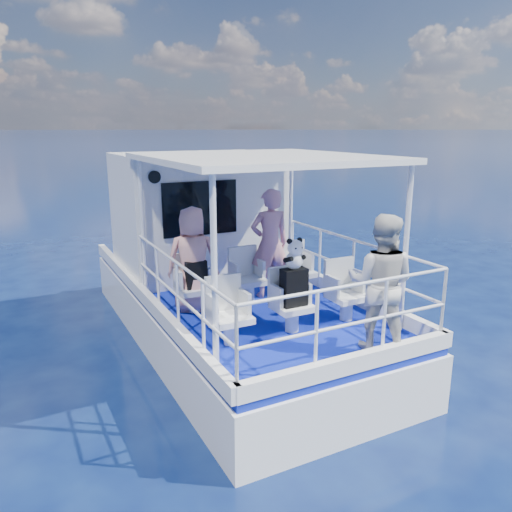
{
  "coord_description": "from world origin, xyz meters",
  "views": [
    {
      "loc": [
        -3.29,
        -6.42,
        3.55
      ],
      "look_at": [
        -0.18,
        -0.4,
        1.8
      ],
      "focal_mm": 35.0,
      "sensor_mm": 36.0,
      "label": 1
    }
  ],
  "objects": [
    {
      "name": "seat_center_aft",
      "position": [
        0.0,
        -1.1,
        1.09
      ],
      "size": [
        0.48,
        0.46,
        0.38
      ],
      "primitive_type": "cube",
      "color": "silver",
      "rests_on": "deck"
    },
    {
      "name": "seat_stbd_fwd",
      "position": [
        0.9,
        0.2,
        1.09
      ],
      "size": [
        0.48,
        0.46,
        0.38
      ],
      "primitive_type": "cube",
      "color": "silver",
      "rests_on": "deck"
    },
    {
      "name": "deck",
      "position": [
        0.0,
        1.0,
        0.85
      ],
      "size": [
        2.9,
        6.9,
        0.1
      ],
      "primitive_type": "cube",
      "color": "navy",
      "rests_on": "hull"
    },
    {
      "name": "seat_stbd_aft",
      "position": [
        0.9,
        -1.1,
        1.09
      ],
      "size": [
        0.48,
        0.46,
        0.38
      ],
      "primitive_type": "cube",
      "color": "silver",
      "rests_on": "deck"
    },
    {
      "name": "passenger_stbd_aft",
      "position": [
        0.65,
        -2.05,
        1.74
      ],
      "size": [
        1.02,
        1.04,
        1.68
      ],
      "primitive_type": "imported",
      "rotation": [
        0.0,
        0.0,
        2.29
      ],
      "color": "beige",
      "rests_on": "deck"
    },
    {
      "name": "backpack_center",
      "position": [
        -0.01,
        -1.15,
        1.53
      ],
      "size": [
        0.33,
        0.19,
        0.5
      ],
      "primitive_type": "cube",
      "color": "black",
      "rests_on": "seat_center_aft"
    },
    {
      "name": "canopy_posts",
      "position": [
        0.0,
        -0.25,
        2.0
      ],
      "size": [
        2.77,
        2.97,
        2.2
      ],
      "color": "white",
      "rests_on": "deck"
    },
    {
      "name": "seat_center_fwd",
      "position": [
        0.0,
        0.2,
        1.09
      ],
      "size": [
        0.48,
        0.46,
        0.38
      ],
      "primitive_type": "cube",
      "color": "silver",
      "rests_on": "deck"
    },
    {
      "name": "ground",
      "position": [
        0.0,
        0.0,
        0.0
      ],
      "size": [
        2000.0,
        2000.0,
        0.0
      ],
      "primitive_type": "plane",
      "color": "#08133D",
      "rests_on": "ground"
    },
    {
      "name": "canopy",
      "position": [
        0.0,
        -0.2,
        3.14
      ],
      "size": [
        3.0,
        3.2,
        0.08
      ],
      "primitive_type": "cube",
      "color": "white",
      "rests_on": "cabin"
    },
    {
      "name": "seat_port_fwd",
      "position": [
        -0.9,
        0.2,
        1.09
      ],
      "size": [
        0.48,
        0.46,
        0.38
      ],
      "primitive_type": "cube",
      "color": "silver",
      "rests_on": "deck"
    },
    {
      "name": "panda",
      "position": [
        -0.01,
        -1.14,
        1.98
      ],
      "size": [
        0.26,
        0.22,
        0.4
      ],
      "primitive_type": null,
      "color": "white",
      "rests_on": "backpack_center"
    },
    {
      "name": "seat_port_aft",
      "position": [
        -0.9,
        -1.1,
        1.09
      ],
      "size": [
        0.48,
        0.46,
        0.38
      ],
      "primitive_type": "cube",
      "color": "silver",
      "rests_on": "deck"
    },
    {
      "name": "compact_camera",
      "position": [
        -0.88,
        0.17,
        1.71
      ],
      "size": [
        0.09,
        0.06,
        0.06
      ],
      "primitive_type": "cube",
      "color": "black",
      "rests_on": "backpack_port"
    },
    {
      "name": "cabin",
      "position": [
        0.0,
        2.3,
        2.0
      ],
      "size": [
        2.85,
        2.0,
        2.2
      ],
      "primitive_type": "cube",
      "color": "white",
      "rests_on": "deck"
    },
    {
      "name": "backpack_port",
      "position": [
        -0.88,
        0.16,
        1.48
      ],
      "size": [
        0.31,
        0.17,
        0.4
      ],
      "primitive_type": "cube",
      "color": "black",
      "rests_on": "seat_port_fwd"
    },
    {
      "name": "railings",
      "position": [
        0.0,
        -0.58,
        1.4
      ],
      "size": [
        2.84,
        3.59,
        1.0
      ],
      "primitive_type": null,
      "color": "white",
      "rests_on": "deck"
    },
    {
      "name": "passenger_stbd_fwd",
      "position": [
        0.43,
        0.31,
        1.77
      ],
      "size": [
        0.69,
        0.5,
        1.74
      ],
      "primitive_type": "imported",
      "rotation": [
        0.0,
        0.0,
        3.0
      ],
      "color": "pink",
      "rests_on": "deck"
    },
    {
      "name": "hull",
      "position": [
        0.0,
        1.0,
        0.0
      ],
      "size": [
        3.0,
        7.0,
        1.6
      ],
      "primitive_type": "cube",
      "color": "white",
      "rests_on": "ground"
    },
    {
      "name": "passenger_port_fwd",
      "position": [
        -0.88,
        0.24,
        1.68
      ],
      "size": [
        0.69,
        0.6,
        1.56
      ],
      "primitive_type": "imported",
      "rotation": [
        0.0,
        0.0,
        2.77
      ],
      "color": "#DE988F",
      "rests_on": "deck"
    }
  ]
}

